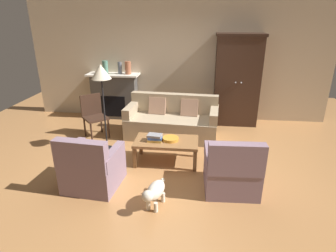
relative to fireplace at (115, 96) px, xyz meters
The scene contains 16 objects.
ground_plane 2.83m from the fireplace, 56.00° to the right, with size 9.60×9.60×0.00m, color #B27A47.
back_wall 1.78m from the fireplace, ahead, with size 7.20×0.10×2.80m, color beige.
fireplace is the anchor object (origin of this frame).
armoire 2.99m from the fireplace, ahead, with size 1.06×0.57×2.08m.
couch 1.87m from the fireplace, 33.39° to the right, with size 1.97×0.98×0.86m.
coffee_table 2.72m from the fireplace, 54.80° to the right, with size 1.10×0.60×0.42m.
fruit_bowl 2.74m from the fireplace, 53.38° to the right, with size 0.28×0.28×0.05m, color orange.
book_stack 2.65m from the fireplace, 58.86° to the right, with size 0.26×0.20×0.12m.
mantel_vase_jade 0.73m from the fireplace, behind, with size 0.13×0.13×0.31m, color slate.
mantel_vase_slate 0.72m from the fireplace, ahead, with size 0.09×0.09×0.28m, color #565B66.
mantel_vase_terracotta 0.80m from the fireplace, ahead, with size 0.14×0.14×0.30m, color #A86042.
armchair_near_left 3.17m from the fireplace, 80.07° to the right, with size 0.84×0.84×0.88m.
armchair_near_right 3.96m from the fireplace, 48.59° to the right, with size 0.81×0.80×0.88m.
side_chair_wooden 1.22m from the fireplace, 95.00° to the right, with size 0.62×0.62×0.90m.
floor_lamp 2.07m from the fireplace, 79.02° to the right, with size 0.36×0.36×1.65m.
dog 3.85m from the fireplace, 66.03° to the right, with size 0.30×0.56×0.39m.
Camera 1 is at (0.54, -4.36, 2.45)m, focal length 30.21 mm.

